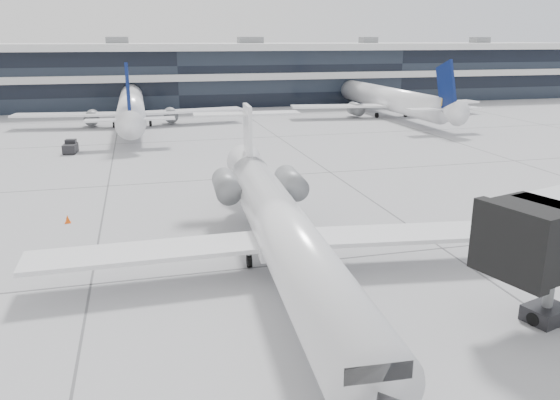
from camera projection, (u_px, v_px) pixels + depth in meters
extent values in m
plane|color=gray|center=(280.00, 265.00, 30.18)|extent=(220.00, 220.00, 0.00)
cube|color=black|center=(174.00, 77.00, 104.90)|extent=(170.00, 22.00, 10.00)
cylinder|color=white|center=(286.00, 236.00, 27.49)|extent=(4.46, 25.88, 2.90)
cone|color=white|center=(247.00, 166.00, 41.13)|extent=(2.96, 3.59, 2.75)
cube|color=white|center=(146.00, 252.00, 27.44)|extent=(11.83, 2.90, 0.24)
cube|color=white|center=(406.00, 234.00, 29.99)|extent=(12.06, 4.30, 0.24)
cylinder|color=slate|center=(226.00, 186.00, 35.26)|extent=(1.83, 3.74, 1.61)
cylinder|color=slate|center=(291.00, 183.00, 36.04)|extent=(1.83, 3.74, 1.61)
cube|color=white|center=(248.00, 138.00, 39.89)|extent=(0.47, 2.80, 4.83)
cube|color=white|center=(247.00, 114.00, 39.80)|extent=(7.81, 2.18, 0.17)
cylinder|color=black|center=(346.00, 398.00, 18.51)|extent=(0.23, 0.61, 0.60)
cylinder|color=black|center=(249.00, 261.00, 29.82)|extent=(0.30, 0.70, 0.69)
cylinder|color=black|center=(306.00, 257.00, 30.41)|extent=(0.30, 0.70, 0.69)
cube|color=black|center=(533.00, 238.00, 22.18)|extent=(3.43, 3.84, 2.83)
cylinder|color=slate|center=(549.00, 291.00, 23.83)|extent=(0.44, 0.44, 2.83)
cube|color=black|center=(546.00, 313.00, 24.13)|extent=(2.14, 1.87, 0.71)
cone|color=#FF560D|center=(68.00, 219.00, 37.00)|extent=(0.37, 0.37, 0.57)
cube|color=#FF560D|center=(68.00, 223.00, 37.08)|extent=(0.43, 0.43, 0.03)
cube|color=black|center=(70.00, 148.00, 59.57)|extent=(1.53, 2.35, 0.92)
cube|color=black|center=(71.00, 142.00, 59.88)|extent=(1.20, 1.02, 0.51)
cylinder|color=black|center=(67.00, 150.00, 60.36)|extent=(0.23, 0.46, 0.45)
cylinder|color=black|center=(78.00, 150.00, 60.52)|extent=(0.23, 0.46, 0.45)
cylinder|color=black|center=(64.00, 153.00, 58.81)|extent=(0.23, 0.46, 0.45)
cylinder|color=black|center=(75.00, 152.00, 58.98)|extent=(0.23, 0.46, 0.45)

